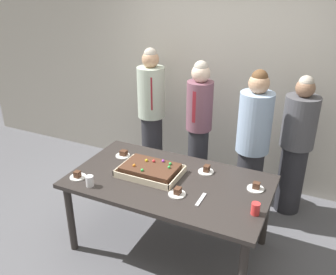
% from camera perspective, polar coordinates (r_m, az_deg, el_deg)
% --- Properties ---
extents(ground_plane, '(12.00, 12.00, 0.00)m').
position_cam_1_polar(ground_plane, '(3.75, 0.16, -16.77)').
color(ground_plane, '#5B5B60').
extents(interior_back_panel, '(8.00, 0.12, 3.00)m').
position_cam_1_polar(interior_back_panel, '(4.43, 9.25, 11.47)').
color(interior_back_panel, '#9E998E').
rests_on(interior_back_panel, ground_plane).
extents(party_table, '(1.82, 1.04, 0.76)m').
position_cam_1_polar(party_table, '(3.34, 0.17, -7.95)').
color(party_table, '#2D2826').
rests_on(party_table, ground_plane).
extents(sheet_cake, '(0.58, 0.40, 0.11)m').
position_cam_1_polar(sheet_cake, '(3.38, -2.84, -5.19)').
color(sheet_cake, beige).
rests_on(sheet_cake, party_table).
extents(plated_slice_near_left, '(0.15, 0.15, 0.07)m').
position_cam_1_polar(plated_slice_near_left, '(3.43, -14.19, -5.94)').
color(plated_slice_near_left, white).
rests_on(plated_slice_near_left, party_table).
extents(plated_slice_near_right, '(0.15, 0.15, 0.07)m').
position_cam_1_polar(plated_slice_near_right, '(3.09, 1.51, -8.77)').
color(plated_slice_near_right, white).
rests_on(plated_slice_near_right, party_table).
extents(plated_slice_far_left, '(0.15, 0.15, 0.06)m').
position_cam_1_polar(plated_slice_far_left, '(3.73, -7.14, -2.68)').
color(plated_slice_far_left, white).
rests_on(plated_slice_far_left, party_table).
extents(plated_slice_far_right, '(0.15, 0.15, 0.07)m').
position_cam_1_polar(plated_slice_far_right, '(3.43, 6.12, -5.20)').
color(plated_slice_far_right, white).
rests_on(plated_slice_far_right, party_table).
extents(plated_slice_center_front, '(0.15, 0.15, 0.07)m').
position_cam_1_polar(plated_slice_center_front, '(3.25, 13.83, -7.71)').
color(plated_slice_center_front, white).
rests_on(plated_slice_center_front, party_table).
extents(drink_cup_nearest, '(0.07, 0.07, 0.10)m').
position_cam_1_polar(drink_cup_nearest, '(3.26, -12.36, -6.80)').
color(drink_cup_nearest, white).
rests_on(drink_cup_nearest, party_table).
extents(drink_cup_middle, '(0.07, 0.07, 0.10)m').
position_cam_1_polar(drink_cup_middle, '(2.93, 13.77, -10.96)').
color(drink_cup_middle, red).
rests_on(drink_cup_middle, party_table).
extents(cake_server_utensil, '(0.03, 0.20, 0.01)m').
position_cam_1_polar(cake_server_utensil, '(3.04, 5.25, -9.81)').
color(cake_server_utensil, silver).
rests_on(cake_server_utensil, party_table).
extents(person_serving_front, '(0.34, 0.34, 1.66)m').
position_cam_1_polar(person_serving_front, '(3.80, 13.28, -1.29)').
color(person_serving_front, '#28282D').
rests_on(person_serving_front, ground_plane).
extents(person_green_shirt_behind, '(0.30, 0.30, 1.63)m').
position_cam_1_polar(person_green_shirt_behind, '(4.19, 4.93, 1.82)').
color(person_green_shirt_behind, '#28282D').
rests_on(person_green_shirt_behind, ground_plane).
extents(person_striped_tie_right, '(0.34, 0.34, 1.71)m').
position_cam_1_polar(person_striped_tie_right, '(4.51, -2.64, 3.86)').
color(person_striped_tie_right, '#28282D').
rests_on(person_striped_tie_right, ground_plane).
extents(person_far_right_suit, '(0.35, 0.35, 1.57)m').
position_cam_1_polar(person_far_right_suit, '(4.07, 19.71, -1.24)').
color(person_far_right_suit, '#28282D').
rests_on(person_far_right_suit, ground_plane).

